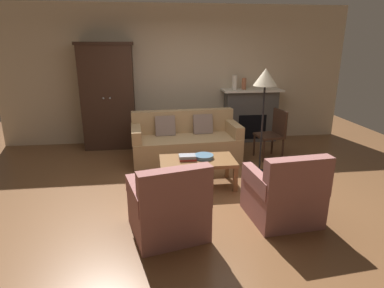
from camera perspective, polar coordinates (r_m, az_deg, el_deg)
The scene contains 14 objects.
ground_plane at distance 4.82m, azimuth 0.17°, elevation -7.81°, with size 9.60×9.60×0.00m, color brown.
back_wall at distance 6.93m, azimuth -2.62°, elevation 12.01°, with size 7.20×0.10×2.80m, color beige.
fireplace at distance 7.11m, azimuth 10.25°, elevation 5.11°, with size 1.26×0.48×1.12m.
armoire at distance 6.67m, azimuth -14.53°, elevation 8.15°, with size 1.06×0.57×2.07m.
couch at distance 5.90m, azimuth -1.15°, elevation 0.30°, with size 1.96×0.96×0.86m.
coffee_table at distance 4.76m, azimuth 0.97°, elevation -3.36°, with size 1.10×0.60×0.42m.
fruit_bowl at distance 4.79m, azimuth 2.09°, elevation -2.22°, with size 0.29×0.29×0.05m, color slate.
book_stack at distance 4.72m, azimuth -0.79°, elevation -2.37°, with size 0.26×0.18×0.07m.
mantel_vase_cream at distance 6.87m, azimuth 7.53°, elevation 10.74°, with size 0.11×0.11×0.30m, color beige.
mantel_vase_terracotta at distance 6.93m, azimuth 9.15°, elevation 10.46°, with size 0.09×0.09×0.23m, color #A86042.
armchair_near_left at distance 3.63m, azimuth -4.15°, elevation -11.29°, with size 0.92×0.93×0.88m.
armchair_near_right at distance 4.06m, azimuth 15.92°, elevation -8.72°, with size 0.84×0.84×0.88m.
side_chair_wooden at distance 6.09m, azimuth 14.20°, elevation 2.24°, with size 0.50×0.50×0.90m.
floor_lamp at distance 5.10m, azimuth 12.75°, elevation 10.34°, with size 0.36×0.36×1.69m.
Camera 1 is at (-0.57, -4.32, 2.06)m, focal length 30.24 mm.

